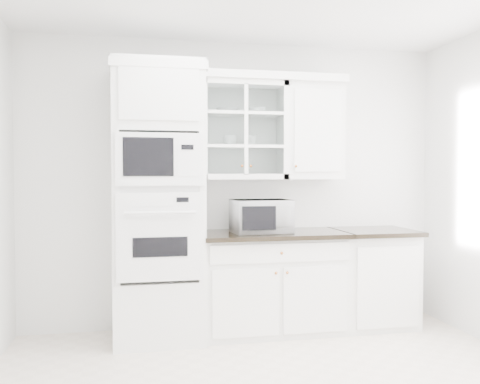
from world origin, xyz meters
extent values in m
cube|color=white|center=(0.00, 1.74, 1.35)|extent=(4.00, 0.02, 2.70)
cube|color=white|center=(-0.75, 1.43, 1.20)|extent=(0.76, 0.65, 2.40)
cube|color=white|center=(-0.75, 1.09, 0.94)|extent=(0.70, 0.03, 0.72)
cube|color=black|center=(-0.75, 1.07, 0.86)|extent=(0.44, 0.01, 0.16)
cube|color=white|center=(-0.75, 1.09, 1.56)|extent=(0.70, 0.03, 0.43)
cube|color=black|center=(-0.84, 1.07, 1.58)|extent=(0.40, 0.01, 0.31)
cube|color=white|center=(0.28, 1.45, 0.44)|extent=(1.30, 0.60, 0.88)
cube|color=#2E2516|center=(0.28, 1.42, 0.90)|extent=(1.32, 0.67, 0.04)
cube|color=white|center=(1.28, 1.45, 0.44)|extent=(0.70, 0.60, 0.88)
cube|color=#2E2516|center=(1.28, 1.42, 0.90)|extent=(0.72, 0.67, 0.04)
cube|color=white|center=(0.03, 1.58, 1.85)|extent=(0.80, 0.33, 0.90)
cube|color=white|center=(0.03, 1.58, 1.70)|extent=(0.74, 0.29, 0.02)
cube|color=white|center=(0.03, 1.58, 2.00)|extent=(0.74, 0.29, 0.02)
cube|color=white|center=(0.71, 1.58, 1.85)|extent=(0.55, 0.33, 0.90)
cube|color=white|center=(-0.07, 1.56, 2.33)|extent=(2.14, 0.38, 0.07)
imported|color=white|center=(0.16, 1.41, 1.07)|extent=(0.54, 0.46, 0.30)
imported|color=white|center=(-0.11, 1.60, 2.03)|extent=(0.21, 0.21, 0.05)
imported|color=white|center=(0.17, 1.60, 2.04)|extent=(0.20, 0.20, 0.06)
imported|color=white|center=(-0.09, 1.58, 1.76)|extent=(0.13, 0.13, 0.10)
imported|color=white|center=(0.11, 1.57, 1.76)|extent=(0.12, 0.12, 0.10)
camera|label=1|loc=(-0.92, -3.04, 1.45)|focal=38.00mm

